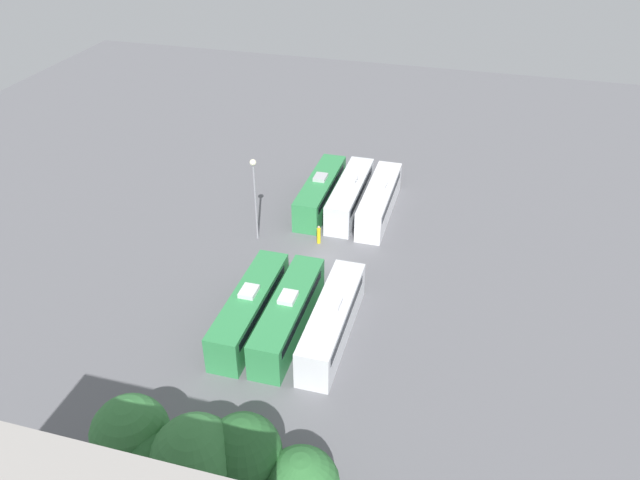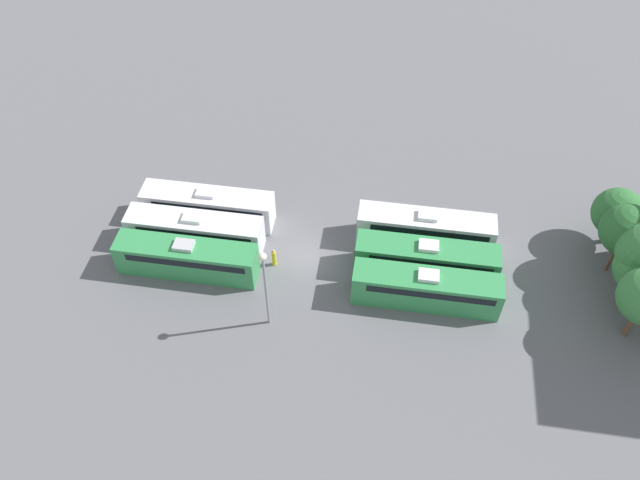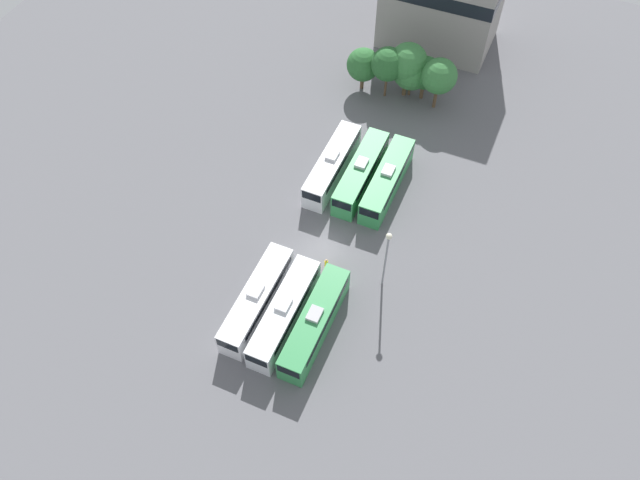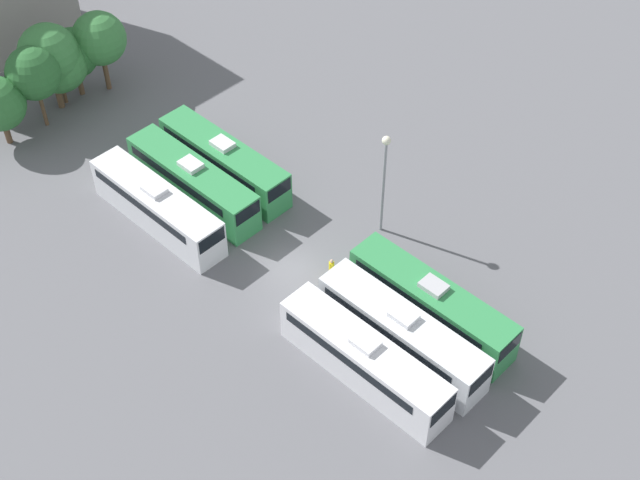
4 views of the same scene
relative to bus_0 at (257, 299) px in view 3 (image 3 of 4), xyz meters
The scene contains 15 objects.
ground_plane 9.98m from the bus_0, 71.70° to the left, with size 116.70×116.70×0.00m, color slate.
bus_0 is the anchor object (origin of this frame).
bus_1 3.06m from the bus_0, ahead, with size 2.50×11.59×3.40m.
bus_2 6.10m from the bus_0, ahead, with size 2.50×11.59×3.40m.
bus_3 19.03m from the bus_0, 90.44° to the left, with size 2.50×11.59×3.40m.
bus_4 19.50m from the bus_0, 80.46° to the left, with size 2.50×11.59×3.40m.
bus_5 20.34m from the bus_0, 71.98° to the left, with size 2.50×11.59×3.40m.
worker_person 8.06m from the bus_0, 57.02° to the left, with size 0.36×0.36×1.85m.
light_pole 13.19m from the bus_0, 36.40° to the left, with size 0.60×0.60×8.20m.
tree_0 34.61m from the bus_0, 94.11° to the left, with size 4.14×4.14×5.69m.
tree_1 34.38m from the bus_0, 88.74° to the left, with size 4.17×4.17×6.96m.
tree_2 35.66m from the bus_0, 85.28° to the left, with size 4.73×4.73×7.38m.
tree_3 35.86m from the bus_0, 84.36° to the left, with size 4.91×4.91×6.29m.
tree_4 36.10m from the bus_0, 81.82° to the left, with size 4.04×4.04×5.92m.
tree_5 35.53m from the bus_0, 78.41° to the left, with size 4.33×4.33×6.94m.
Camera 3 is at (14.65, -35.17, 53.13)m, focal length 35.00 mm.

